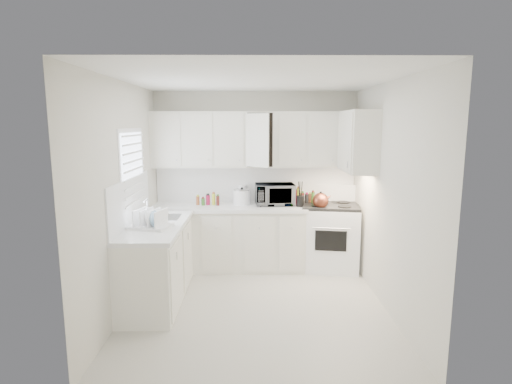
{
  "coord_description": "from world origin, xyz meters",
  "views": [
    {
      "loc": [
        -0.05,
        -4.57,
        2.13
      ],
      "look_at": [
        0.0,
        0.7,
        1.25
      ],
      "focal_mm": 28.81,
      "sensor_mm": 36.0,
      "label": 1
    }
  ],
  "objects_px": {
    "tea_kettle": "(321,200)",
    "rice_cooker": "(242,196)",
    "stove": "(330,228)",
    "dish_rack": "(150,217)",
    "utensil_crock": "(300,194)",
    "microwave": "(275,192)"
  },
  "relations": [
    {
      "from": "dish_rack",
      "to": "utensil_crock",
      "type": "bearing_deg",
      "value": 47.73
    },
    {
      "from": "tea_kettle",
      "to": "dish_rack",
      "type": "xyz_separation_m",
      "value": [
        -2.14,
        -1.09,
        0.0
      ]
    },
    {
      "from": "microwave",
      "to": "dish_rack",
      "type": "height_order",
      "value": "microwave"
    },
    {
      "from": "utensil_crock",
      "to": "dish_rack",
      "type": "distance_m",
      "value": 2.22
    },
    {
      "from": "tea_kettle",
      "to": "dish_rack",
      "type": "bearing_deg",
      "value": -161.41
    },
    {
      "from": "microwave",
      "to": "utensil_crock",
      "type": "height_order",
      "value": "microwave"
    },
    {
      "from": "microwave",
      "to": "dish_rack",
      "type": "distance_m",
      "value": 2.02
    },
    {
      "from": "microwave",
      "to": "rice_cooker",
      "type": "distance_m",
      "value": 0.49
    },
    {
      "from": "tea_kettle",
      "to": "dish_rack",
      "type": "height_order",
      "value": "tea_kettle"
    },
    {
      "from": "dish_rack",
      "to": "stove",
      "type": "bearing_deg",
      "value": 43.32
    },
    {
      "from": "tea_kettle",
      "to": "rice_cooker",
      "type": "relative_size",
      "value": 1.11
    },
    {
      "from": "stove",
      "to": "microwave",
      "type": "relative_size",
      "value": 2.22
    },
    {
      "from": "microwave",
      "to": "utensil_crock",
      "type": "relative_size",
      "value": 1.49
    },
    {
      "from": "rice_cooker",
      "to": "dish_rack",
      "type": "bearing_deg",
      "value": -119.93
    },
    {
      "from": "rice_cooker",
      "to": "utensil_crock",
      "type": "bearing_deg",
      "value": -4.42
    },
    {
      "from": "tea_kettle",
      "to": "utensil_crock",
      "type": "bearing_deg",
      "value": 150.15
    },
    {
      "from": "rice_cooker",
      "to": "dish_rack",
      "type": "relative_size",
      "value": 0.57
    },
    {
      "from": "stove",
      "to": "dish_rack",
      "type": "height_order",
      "value": "stove"
    },
    {
      "from": "stove",
      "to": "rice_cooker",
      "type": "xyz_separation_m",
      "value": [
        -1.3,
        0.12,
        0.46
      ]
    },
    {
      "from": "rice_cooker",
      "to": "utensil_crock",
      "type": "xyz_separation_m",
      "value": [
        0.84,
        -0.17,
        0.06
      ]
    },
    {
      "from": "tea_kettle",
      "to": "rice_cooker",
      "type": "bearing_deg",
      "value": 157.7
    },
    {
      "from": "stove",
      "to": "rice_cooker",
      "type": "height_order",
      "value": "stove"
    }
  ]
}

